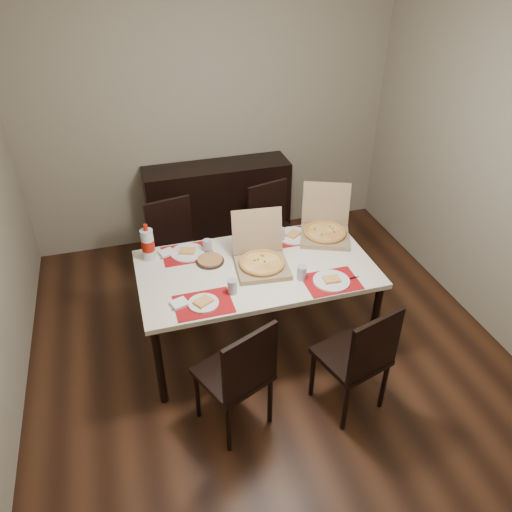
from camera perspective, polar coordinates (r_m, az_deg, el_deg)
name	(u,v)px	position (r m, az deg, el deg)	size (l,w,h in m)	color
ground	(268,350)	(4.23, 1.38, -10.70)	(3.80, 4.00, 0.02)	#3D2112
room_walls	(253,130)	(3.64, -0.36, 14.21)	(3.84, 4.02, 2.62)	gray
sideboard	(218,205)	(5.36, -4.33, 5.85)	(1.50, 0.40, 0.90)	black
dining_table	(256,274)	(3.88, 0.00, -2.04)	(1.80, 1.00, 0.75)	#EEE5C8
chair_near_left	(239,374)	(3.34, -1.94, -13.30)	(0.55, 0.55, 0.93)	black
chair_near_right	(359,356)	(3.52, 11.71, -11.16)	(0.52, 0.52, 0.93)	black
chair_far_left	(175,246)	(4.58, -9.25, 1.08)	(0.49, 0.49, 0.93)	black
chair_far_right	(273,227)	(4.82, 1.99, 3.31)	(0.51, 0.51, 0.93)	black
setting_near_left	(209,299)	(3.51, -5.44, -4.88)	(0.49, 0.30, 0.11)	#A80B11
setting_near_right	(324,279)	(3.71, 7.77, -2.60)	(0.46, 0.30, 0.11)	#A80B11
setting_far_left	(190,251)	(4.02, -7.54, 0.56)	(0.43, 0.30, 0.11)	#A80B11
setting_far_right	(290,235)	(4.20, 3.95, 2.37)	(0.48, 0.30, 0.11)	#A80B11
napkin_loose	(264,263)	(3.87, 0.96, -0.76)	(0.12, 0.11, 0.02)	white
pizza_box_center	(261,260)	(3.82, 0.59, -0.40)	(0.43, 0.47, 0.40)	#8B7050
pizza_box_right	(325,229)	(4.24, 7.87, 3.03)	(0.54, 0.56, 0.40)	#8B7050
faina_plate	(210,260)	(3.90, -5.28, -0.51)	(0.22, 0.22, 0.03)	black
dip_bowl	(265,251)	(4.00, 1.05, 0.61)	(0.12, 0.12, 0.03)	white
soda_bottle	(148,244)	(3.96, -12.25, 1.30)	(0.10, 0.10, 0.31)	silver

